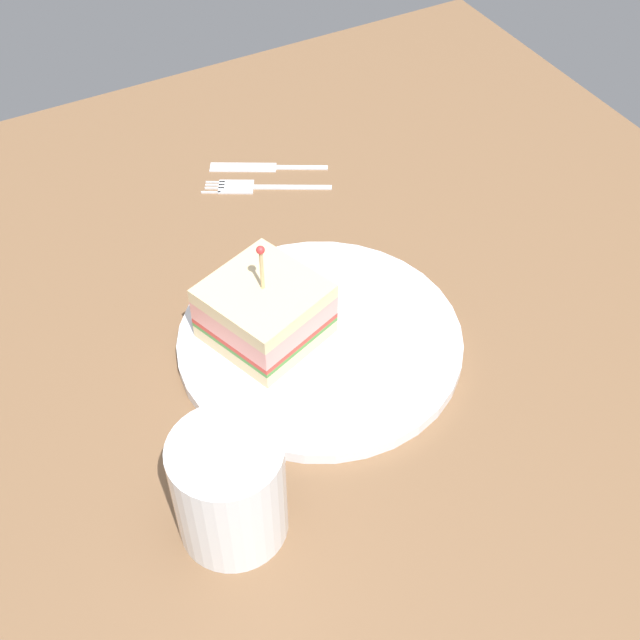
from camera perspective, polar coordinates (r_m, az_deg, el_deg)
ground_plane at (r=73.91cm, az=-0.00°, el=-2.23°), size 93.74×93.74×2.00cm
plate at (r=72.72cm, az=-0.00°, el=-1.40°), size 24.20×24.20×1.18cm
sandwich_half_center at (r=70.68cm, az=-3.72°, el=0.60°), size 10.98×11.06×9.82cm
drink_glass at (r=59.88cm, az=-6.01°, el=-11.37°), size 7.81×7.81×9.22cm
fork at (r=89.30cm, az=-4.48°, el=8.88°), size 12.02×7.27×0.35cm
knife at (r=91.92cm, az=-3.90°, el=10.17°), size 11.43×6.91×0.35cm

